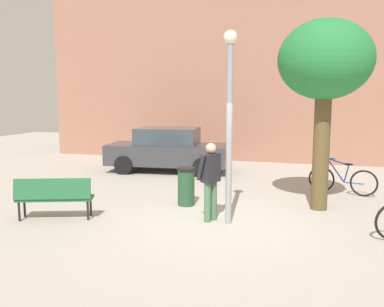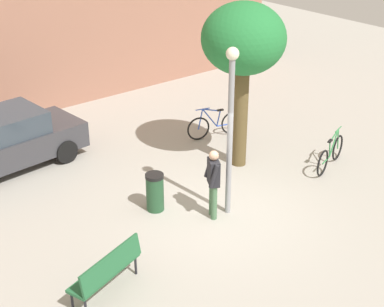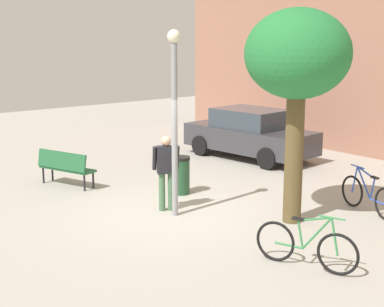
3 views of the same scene
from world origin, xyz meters
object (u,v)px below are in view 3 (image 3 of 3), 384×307
Objects in this scene: parked_car_charcoal at (250,134)px; park_bench at (65,166)px; bicycle_green at (306,246)px; bicycle_blue at (368,196)px; trash_bin at (181,175)px; lamppost at (174,106)px; person_by_lamppost at (166,168)px; plaza_tree at (298,59)px.

park_bench is at bearing -94.71° from parked_car_charcoal.
bicycle_blue is at bearing 108.38° from bicycle_green.
park_bench is 7.41m from bicycle_blue.
park_bench is 3.05m from trash_bin.
parked_car_charcoal reaches higher than bicycle_green.
lamppost is at bearing 179.76° from bicycle_green.
person_by_lamppost is 0.96× the size of bicycle_green.
person_by_lamppost is 4.07m from bicycle_green.
bicycle_green is 0.40× the size of parked_car_charcoal.
lamppost reaches higher than trash_bin.
plaza_tree is 4.28m from trash_bin.
bicycle_green is at bearing -43.00° from plaza_tree.
bicycle_green is 1.87× the size of trash_bin.
plaza_tree is at bearing 34.74° from person_by_lamppost.
lamppost is 0.90× the size of parked_car_charcoal.
plaza_tree reaches higher than trash_bin.
parked_car_charcoal is at bearing 120.64° from lamppost.
bicycle_blue is at bearing 33.82° from park_bench.
person_by_lamppost is at bearing 178.82° from bicycle_green.
bicycle_green is at bearing -1.18° from person_by_lamppost.
plaza_tree is (5.51, 2.38, 2.81)m from park_bench.
plaza_tree is 3.83m from bicycle_green.
trash_bin is at bearing 128.53° from person_by_lamppost.
bicycle_green reaches higher than park_bench.
plaza_tree is (2.26, 1.57, 2.39)m from person_by_lamppost.
trash_bin is at bearing 38.14° from park_bench.
park_bench is (-3.25, -0.81, -0.42)m from person_by_lamppost.
person_by_lamppost is 1.00× the size of park_bench.
person_by_lamppost is 0.38× the size of plaza_tree.
trash_bin is (-0.85, 1.07, -0.50)m from person_by_lamppost.
person_by_lamppost reaches higher than bicycle_blue.
bicycle_blue is 0.41× the size of parked_car_charcoal.
park_bench is at bearing -141.86° from trash_bin.
plaza_tree reaches higher than person_by_lamppost.
lamppost is at bearing -138.72° from plaza_tree.
person_by_lamppost is at bearing 170.37° from lamppost.
bicycle_blue is (2.51, 3.38, -1.97)m from lamppost.
lamppost is 0.90× the size of plaza_tree.
park_bench is 0.38× the size of plaza_tree.
trash_bin is at bearing -170.87° from plaza_tree.
park_bench is at bearing -174.26° from bicycle_green.
park_bench is at bearing -165.92° from person_by_lamppost.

